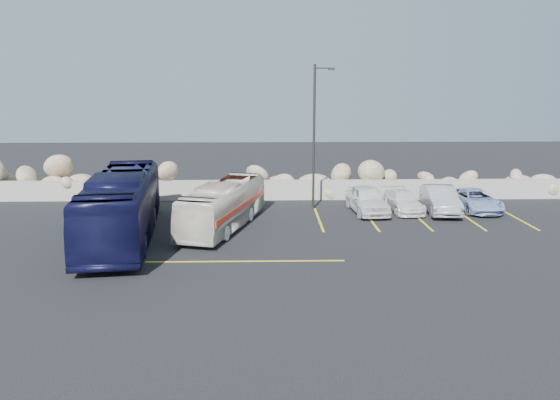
{
  "coord_description": "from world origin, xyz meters",
  "views": [
    {
      "loc": [
        -0.08,
        -20.7,
        7.03
      ],
      "look_at": [
        0.49,
        4.0,
        1.7
      ],
      "focal_mm": 35.0,
      "sensor_mm": 36.0,
      "label": 1
    }
  ],
  "objects_px": {
    "vintage_bus": "(224,205)",
    "car_b": "(440,200)",
    "car_a": "(367,199)",
    "car_c": "(403,201)",
    "car_d": "(475,200)",
    "tour_coach": "(122,206)",
    "lamppost": "(315,133)"
  },
  "relations": [
    {
      "from": "car_a",
      "to": "lamppost",
      "type": "bearing_deg",
      "value": 155.38
    },
    {
      "from": "lamppost",
      "to": "vintage_bus",
      "type": "height_order",
      "value": "lamppost"
    },
    {
      "from": "lamppost",
      "to": "car_b",
      "type": "xyz_separation_m",
      "value": [
        6.86,
        -1.08,
        -3.57
      ]
    },
    {
      "from": "car_a",
      "to": "car_c",
      "type": "relative_size",
      "value": 1.13
    },
    {
      "from": "lamppost",
      "to": "car_d",
      "type": "bearing_deg",
      "value": -3.92
    },
    {
      "from": "lamppost",
      "to": "tour_coach",
      "type": "bearing_deg",
      "value": -147.37
    },
    {
      "from": "tour_coach",
      "to": "vintage_bus",
      "type": "bearing_deg",
      "value": 15.81
    },
    {
      "from": "vintage_bus",
      "to": "tour_coach",
      "type": "xyz_separation_m",
      "value": [
        -4.46,
        -1.89,
        0.41
      ]
    },
    {
      "from": "car_c",
      "to": "lamppost",
      "type": "bearing_deg",
      "value": 166.51
    },
    {
      "from": "lamppost",
      "to": "car_b",
      "type": "bearing_deg",
      "value": -8.99
    },
    {
      "from": "lamppost",
      "to": "vintage_bus",
      "type": "bearing_deg",
      "value": -139.93
    },
    {
      "from": "tour_coach",
      "to": "car_a",
      "type": "relative_size",
      "value": 2.55
    },
    {
      "from": "lamppost",
      "to": "tour_coach",
      "type": "height_order",
      "value": "lamppost"
    },
    {
      "from": "car_c",
      "to": "car_a",
      "type": "bearing_deg",
      "value": -177.26
    },
    {
      "from": "tour_coach",
      "to": "car_b",
      "type": "relative_size",
      "value": 2.5
    },
    {
      "from": "car_c",
      "to": "car_d",
      "type": "bearing_deg",
      "value": -3.06
    },
    {
      "from": "lamppost",
      "to": "vintage_bus",
      "type": "xyz_separation_m",
      "value": [
        -4.8,
        -4.03,
        -3.16
      ]
    },
    {
      "from": "vintage_bus",
      "to": "car_d",
      "type": "height_order",
      "value": "vintage_bus"
    },
    {
      "from": "car_a",
      "to": "car_d",
      "type": "bearing_deg",
      "value": -1.2
    },
    {
      "from": "tour_coach",
      "to": "car_a",
      "type": "height_order",
      "value": "tour_coach"
    },
    {
      "from": "vintage_bus",
      "to": "car_b",
      "type": "height_order",
      "value": "vintage_bus"
    },
    {
      "from": "lamppost",
      "to": "car_c",
      "type": "bearing_deg",
      "value": -8.63
    },
    {
      "from": "car_b",
      "to": "car_d",
      "type": "relative_size",
      "value": 1.04
    },
    {
      "from": "lamppost",
      "to": "car_c",
      "type": "distance_m",
      "value": 6.21
    },
    {
      "from": "car_c",
      "to": "car_d",
      "type": "xyz_separation_m",
      "value": [
        4.1,
        0.13,
        0.03
      ]
    },
    {
      "from": "car_a",
      "to": "car_c",
      "type": "bearing_deg",
      "value": 2.66
    },
    {
      "from": "car_a",
      "to": "car_b",
      "type": "xyz_separation_m",
      "value": [
        4.01,
        -0.07,
        -0.01
      ]
    },
    {
      "from": "car_a",
      "to": "tour_coach",
      "type": "bearing_deg",
      "value": -162.86
    },
    {
      "from": "car_a",
      "to": "car_b",
      "type": "distance_m",
      "value": 4.01
    },
    {
      "from": "car_a",
      "to": "car_c",
      "type": "xyz_separation_m",
      "value": [
        2.06,
        0.27,
        -0.18
      ]
    },
    {
      "from": "lamppost",
      "to": "vintage_bus",
      "type": "distance_m",
      "value": 7.02
    },
    {
      "from": "vintage_bus",
      "to": "car_d",
      "type": "distance_m",
      "value": 14.23
    }
  ]
}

